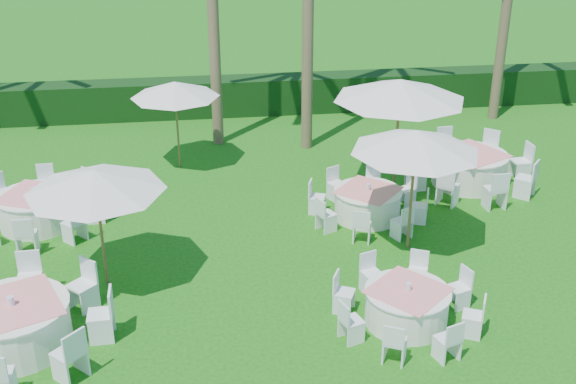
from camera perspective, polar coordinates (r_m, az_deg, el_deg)
The scene contains 11 objects.
ground at distance 13.90m, azimuth 4.31°, elevation -9.63°, with size 120.00×120.00×0.00m, color #19550E.
hedge at distance 24.40m, azimuth -1.31°, elevation 7.71°, with size 34.00×1.00×1.20m, color black.
banquet_table_a at distance 13.70m, azimuth -20.75°, elevation -9.75°, with size 3.39×3.39×1.02m.
banquet_table_b at distance 13.63m, azimuth 9.37°, elevation -8.83°, with size 2.72×2.72×0.85m.
banquet_table_d at distance 17.82m, azimuth -19.24°, elevation -1.25°, with size 3.11×3.11×0.95m.
banquet_table_e at distance 17.29m, azimuth 6.30°, elevation -0.85°, with size 2.79×2.79×0.87m.
banquet_table_f at distance 19.51m, azimuth 14.12°, elevation 1.88°, with size 3.44×3.44×1.03m.
umbrella_a at distance 14.15m, azimuth -15.01°, elevation 0.86°, with size 2.70×2.70×2.52m.
umbrella_b at distance 15.21m, azimuth 10.07°, elevation 3.99°, with size 2.75×2.75×2.76m.
umbrella_c at distance 19.63m, azimuth -8.93°, elevation 8.02°, with size 2.39×2.39×2.44m.
umbrella_d at distance 17.94m, azimuth 8.84°, elevation 8.00°, with size 3.29×3.29×2.97m.
Camera 1 is at (-2.52, -11.14, 7.91)m, focal length 45.00 mm.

